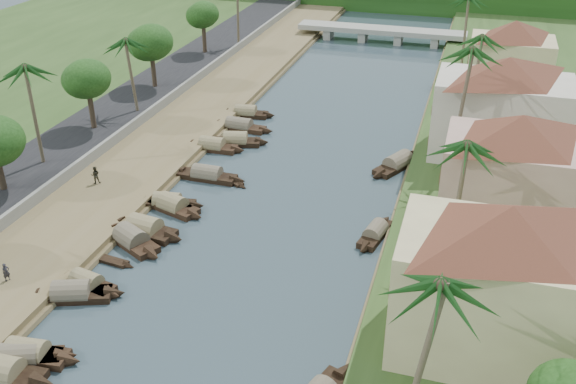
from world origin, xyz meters
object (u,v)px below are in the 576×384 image
(building_near, at_px, (499,279))
(sampan_0, at_px, (20,358))
(person_near, at_px, (6,272))
(sampan_1, at_px, (0,373))
(bridge, at_px, (381,32))

(building_near, relative_size, sampan_0, 2.02)
(building_near, height_order, person_near, building_near)
(building_near, xyz_separation_m, sampan_1, (-28.60, -10.22, -5.97))
(person_near, bearing_deg, building_near, -57.85)
(bridge, distance_m, building_near, 76.54)
(person_near, bearing_deg, sampan_0, -109.73)
(building_near, height_order, sampan_0, building_near)
(sampan_0, bearing_deg, person_near, 110.39)
(bridge, height_order, sampan_0, bridge)
(bridge, height_order, sampan_1, bridge)
(building_near, xyz_separation_m, sampan_0, (-28.29, -8.67, -5.98))
(sampan_0, height_order, sampan_1, sampan_1)
(person_near, bearing_deg, sampan_1, -117.38)
(sampan_1, bearing_deg, sampan_0, 76.27)
(bridge, xyz_separation_m, building_near, (18.99, -74.00, 4.66))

